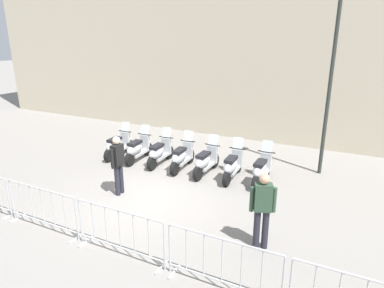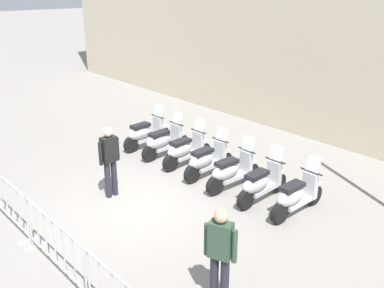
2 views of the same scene
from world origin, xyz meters
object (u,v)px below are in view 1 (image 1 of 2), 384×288
object	(u,v)px
motorcycle_5	(232,166)
street_lamp	(332,66)
motorcycle_1	(138,149)
barrier_segment_3	(120,233)
barrier_segment_4	(222,265)
officer_mid_plaza	(262,207)
barrier_segment_2	(42,209)
officer_near_row_end	(118,162)
motorcycle_0	(118,146)
motorcycle_4	(206,162)
motorcycle_2	(159,153)
motorcycle_3	(182,157)
motorcycle_6	(261,170)

from	to	relation	value
motorcycle_5	street_lamp	world-z (taller)	street_lamp
motorcycle_1	barrier_segment_3	xyz separation A→B (m)	(3.73, -4.20, 0.07)
barrier_segment_4	officer_mid_plaza	distance (m)	1.65
barrier_segment_2	officer_near_row_end	size ratio (longest dim) A/B	1.23
motorcycle_5	barrier_segment_2	distance (m)	5.59
motorcycle_0	officer_near_row_end	bearing A→B (deg)	-40.85
motorcycle_1	motorcycle_4	distance (m)	2.74
officer_mid_plaza	motorcycle_2	bearing A→B (deg)	154.54
motorcycle_5	barrier_segment_3	distance (m)	4.80
barrier_segment_3	motorcycle_5	bearing A→B (deg)	91.51
motorcycle_1	street_lamp	bearing A→B (deg)	26.23
barrier_segment_2	motorcycle_4	bearing A→B (deg)	76.67
motorcycle_3	street_lamp	xyz separation A→B (m)	(3.89, 2.51, 3.05)
motorcycle_1	motorcycle_6	bearing A→B (deg)	10.73
barrier_segment_4	street_lamp	size ratio (longest dim) A/B	0.37
barrier_segment_2	barrier_segment_4	size ratio (longest dim) A/B	1.00
motorcycle_3	officer_near_row_end	distance (m)	2.61
motorcycle_1	barrier_segment_4	bearing A→B (deg)	-32.61
motorcycle_3	street_lamp	bearing A→B (deg)	32.81
motorcycle_3	barrier_segment_3	world-z (taller)	motorcycle_3
motorcycle_3	motorcycle_6	bearing A→B (deg)	11.66
barrier_segment_2	motorcycle_5	bearing A→B (deg)	68.06
motorcycle_1	motorcycle_2	xyz separation A→B (m)	(0.89, 0.19, 0.00)
barrier_segment_3	street_lamp	world-z (taller)	street_lamp
motorcycle_1	barrier_segment_2	size ratio (longest dim) A/B	0.80
motorcycle_6	street_lamp	bearing A→B (deg)	58.27
barrier_segment_4	motorcycle_6	bearing A→B (deg)	107.44
barrier_segment_4	motorcycle_4	bearing A→B (deg)	127.52
motorcycle_3	barrier_segment_3	size ratio (longest dim) A/B	0.80
barrier_segment_3	barrier_segment_4	size ratio (longest dim) A/B	1.00
officer_mid_plaza	motorcycle_3	bearing A→B (deg)	148.72
motorcycle_2	motorcycle_6	size ratio (longest dim) A/B	0.99
motorcycle_2	barrier_segment_4	world-z (taller)	motorcycle_2
motorcycle_2	street_lamp	size ratio (longest dim) A/B	0.29
barrier_segment_3	barrier_segment_4	xyz separation A→B (m)	(2.22, 0.39, 0.00)
motorcycle_2	barrier_segment_4	distance (m)	6.44
motorcycle_4	motorcycle_6	distance (m)	1.83
officer_near_row_end	motorcycle_1	bearing A→B (deg)	124.09
barrier_segment_3	officer_mid_plaza	size ratio (longest dim) A/B	1.23
motorcycle_4	barrier_segment_3	xyz separation A→B (m)	(1.03, -4.62, 0.07)
barrier_segment_2	barrier_segment_3	bearing A→B (deg)	9.98
motorcycle_1	motorcycle_6	world-z (taller)	same
motorcycle_1	motorcycle_2	distance (m)	0.91
motorcycle_3	officer_mid_plaza	size ratio (longest dim) A/B	0.99
motorcycle_0	barrier_segment_3	distance (m)	6.15
motorcycle_4	officer_mid_plaza	world-z (taller)	officer_mid_plaza
motorcycle_2	motorcycle_4	bearing A→B (deg)	7.42
motorcycle_4	barrier_segment_2	bearing A→B (deg)	-103.33
barrier_segment_2	officer_near_row_end	distance (m)	2.39
motorcycle_6	officer_mid_plaza	world-z (taller)	officer_mid_plaza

